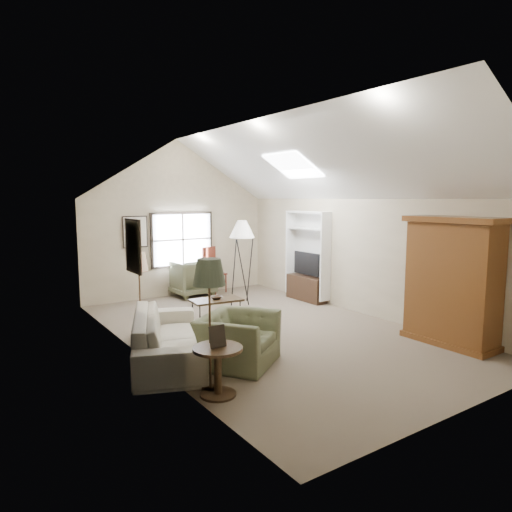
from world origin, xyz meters
TOP-DOWN VIEW (x-y plane):
  - room_shell at (0.00, 0.00)m, footprint 5.01×8.01m
  - window at (0.10, 3.96)m, footprint 1.72×0.08m
  - skylight at (1.30, 0.90)m, footprint 0.80×1.20m
  - wall_art at (-1.88, 1.94)m, footprint 1.97×3.71m
  - armoire at (2.18, -2.40)m, footprint 0.60×1.50m
  - tv_alcove at (2.34, 1.60)m, footprint 0.32×1.30m
  - media_console at (2.32, 1.60)m, footprint 0.34×1.18m
  - tv_panel at (2.32, 1.60)m, footprint 0.05×0.90m
  - sofa at (-2.20, -0.38)m, footprint 1.88×2.75m
  - armchair_near at (-1.39, -1.16)m, footprint 1.55×1.52m
  - armchair_far at (0.20, 3.70)m, footprint 1.05×1.07m
  - coffee_table at (-0.58, 0.96)m, footprint 1.05×0.66m
  - bowl at (-0.58, 0.96)m, footprint 0.26×0.26m
  - side_table at (-2.20, -1.98)m, footprint 0.83×0.83m
  - side_chair at (0.91, 3.70)m, footprint 0.59×0.59m
  - tripod_lamp at (0.81, 2.19)m, footprint 0.65×0.65m
  - dark_lamp at (-2.20, -1.78)m, footprint 0.56×0.56m
  - tan_lamp at (-2.20, 0.82)m, footprint 0.42×0.42m

SIDE VIEW (x-z plane):
  - coffee_table at x=-0.58m, z-range 0.00..0.51m
  - media_console at x=2.32m, z-range 0.00..0.60m
  - side_table at x=-2.20m, z-range 0.00..0.64m
  - sofa at x=-2.20m, z-range 0.00..0.75m
  - armchair_near at x=-1.39m, z-range 0.00..0.76m
  - armchair_far at x=0.20m, z-range 0.00..0.94m
  - bowl at x=-0.58m, z-range 0.51..0.57m
  - side_chair at x=0.91m, z-range 0.00..1.22m
  - tan_lamp at x=-2.20m, z-range 0.00..1.61m
  - dark_lamp at x=-2.20m, z-range 0.00..1.79m
  - tv_panel at x=2.32m, z-range 0.65..1.20m
  - tripod_lamp at x=0.81m, z-range 0.00..2.03m
  - armoire at x=2.18m, z-range 0.00..2.20m
  - tv_alcove at x=2.34m, z-range 0.10..2.20m
  - window at x=0.10m, z-range 0.74..2.16m
  - wall_art at x=-1.88m, z-range 1.29..2.17m
  - room_shell at x=0.00m, z-range 1.21..5.21m
  - skylight at x=1.30m, z-range 2.96..3.48m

